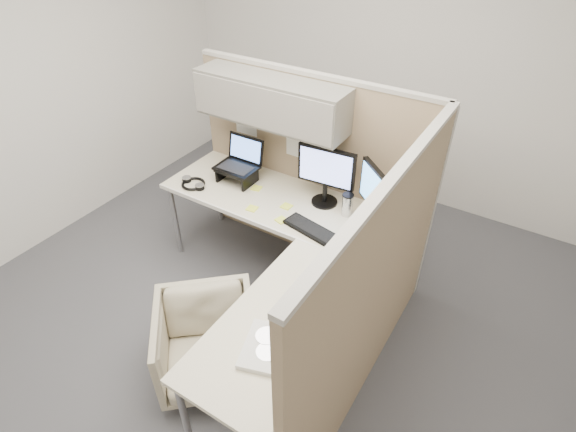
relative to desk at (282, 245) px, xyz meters
The scene contains 20 objects.
ground 0.71m from the desk, 134.71° to the right, with size 4.50×4.50×0.00m, color #424248.
partition_back 0.88m from the desk, 115.90° to the left, with size 2.00×0.36×1.63m.
partition_right 0.81m from the desk, 13.96° to the right, with size 0.07×2.03×1.63m.
desk is the anchor object (origin of this frame).
office_chair 0.79m from the desk, 100.87° to the right, with size 0.63×0.59×0.64m, color #BFB198.
monitor_left 0.64m from the desk, 86.56° to the left, with size 0.44×0.20×0.47m.
monitor_right 0.72m from the desk, 43.54° to the left, with size 0.35×0.32×0.47m.
laptop_station 0.88m from the desk, 146.29° to the left, with size 0.33×0.28×0.34m.
keyboard 0.24m from the desk, 57.56° to the left, with size 0.43×0.14×0.02m, color black.
mouse 0.46m from the desk, 18.96° to the left, with size 0.11×0.07×0.04m, color black.
travel_mug 0.58m from the desk, 64.11° to the left, with size 0.08×0.08×0.18m.
soda_can_green 0.61m from the desk, 10.60° to the left, with size 0.07×0.07×0.12m, color #1E3FA5.
soda_can_silver 0.56m from the desk, 44.88° to the left, with size 0.07×0.07×0.12m, color silver.
sticky_note_d 0.40m from the desk, 117.35° to the left, with size 0.08×0.08×0.01m, color #E8F440.
sticky_note_c 0.68m from the desk, 139.89° to the left, with size 0.08×0.08×0.01m, color #E8F440.
sticky_note_a 0.44m from the desk, 153.44° to the left, with size 0.08×0.08×0.01m, color #E8F440.
sticky_note_b 0.23m from the desk, 123.03° to the left, with size 0.08×0.08×0.01m, color #E8F440.
headphones 1.01m from the desk, 168.02° to the left, with size 0.24×0.22×0.03m.
paper_stack 0.90m from the desk, 61.94° to the right, with size 0.33×0.37×0.03m.
desk_clock 0.58m from the desk, 36.45° to the right, with size 0.06×0.09×0.09m.
Camera 1 is at (1.42, -1.86, 2.70)m, focal length 28.00 mm.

